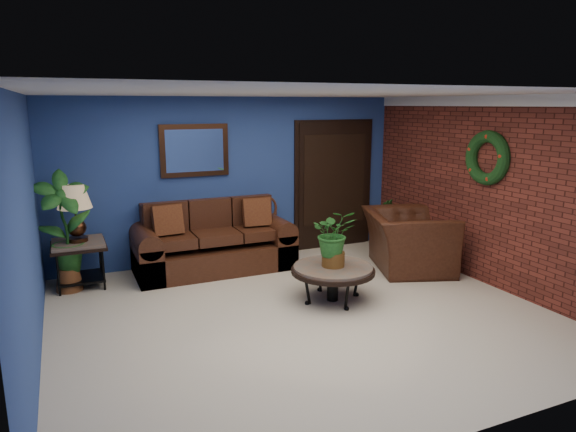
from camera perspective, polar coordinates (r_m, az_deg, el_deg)
name	(u,v)px	position (r m, az deg, el deg)	size (l,w,h in m)	color
floor	(302,314)	(6.07, 1.61, -10.86)	(5.50, 5.50, 0.00)	beige
wall_back	(233,179)	(7.99, -6.09, 4.07)	(5.50, 0.04, 2.50)	navy
wall_left	(27,234)	(5.17, -27.02, -1.77)	(0.04, 5.00, 2.50)	navy
wall_right_brick	(491,192)	(7.30, 21.59, 2.49)	(0.04, 5.00, 2.50)	maroon
ceiling	(304,93)	(5.58, 1.77, 13.47)	(5.50, 5.00, 0.02)	silver
crown_molding	(497,101)	(7.19, 22.17, 11.78)	(0.03, 5.00, 0.14)	white
wall_mirror	(195,150)	(7.73, -10.34, 7.17)	(1.02, 0.06, 0.77)	#412212
closet_door	(333,185)	(8.68, 5.08, 3.41)	(1.44, 0.06, 2.18)	black
wreath	(487,158)	(7.23, 21.25, 6.04)	(0.72, 0.72, 0.16)	black
sofa	(213,247)	(7.65, -8.35, -3.37)	(2.26, 0.98, 1.02)	#412012
coffee_table	(333,271)	(6.37, 5.02, -6.06)	(1.03, 1.03, 0.44)	#57524C
end_table	(79,252)	(7.33, -22.21, -3.71)	(0.68, 0.68, 0.62)	#57524C
table_lamp	(75,206)	(7.20, -22.60, 0.98)	(0.43, 0.43, 0.72)	#412212
side_chair	(270,225)	(7.92, -2.00, -1.00)	(0.49, 0.49, 1.00)	#552B18
armchair	(408,241)	(7.75, 13.17, -2.68)	(1.31, 1.14, 0.85)	#412012
coffee_plant	(334,235)	(6.24, 5.10, -2.14)	(0.64, 0.60, 0.71)	brown
floor_plant	(381,223)	(8.63, 10.30, -0.78)	(0.45, 0.39, 0.88)	brown
tall_plant	(64,227)	(7.14, -23.62, -1.09)	(0.74, 0.54, 1.58)	brown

